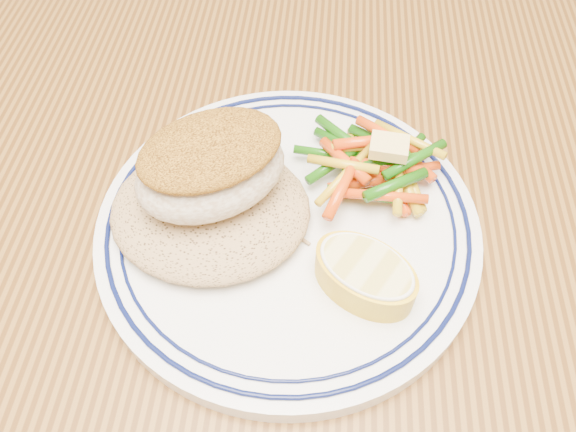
% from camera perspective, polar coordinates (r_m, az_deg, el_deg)
% --- Properties ---
extents(dining_table, '(1.50, 0.90, 0.75)m').
position_cam_1_polar(dining_table, '(0.49, -0.52, -3.92)').
color(dining_table, '#533110').
rests_on(dining_table, ground).
extents(plate, '(0.25, 0.25, 0.02)m').
position_cam_1_polar(plate, '(0.37, -0.00, -0.95)').
color(plate, white).
rests_on(plate, dining_table).
extents(rice_pilaf, '(0.13, 0.11, 0.02)m').
position_cam_1_polar(rice_pilaf, '(0.36, -7.93, 0.95)').
color(rice_pilaf, '#A07E50').
rests_on(rice_pilaf, plate).
extents(fish_fillet, '(0.12, 0.11, 0.05)m').
position_cam_1_polar(fish_fillet, '(0.35, -7.85, 5.06)').
color(fish_fillet, beige).
rests_on(fish_fillet, rice_pilaf).
extents(vegetable_pile, '(0.10, 0.09, 0.03)m').
position_cam_1_polar(vegetable_pile, '(0.39, 9.01, 5.30)').
color(vegetable_pile, '#E1420B').
rests_on(vegetable_pile, plate).
extents(butter_pat, '(0.03, 0.02, 0.01)m').
position_cam_1_polar(butter_pat, '(0.37, 10.24, 6.93)').
color(butter_pat, '#F2D376').
rests_on(butter_pat, vegetable_pile).
extents(lemon_wedge, '(0.08, 0.08, 0.03)m').
position_cam_1_polar(lemon_wedge, '(0.33, 7.82, -5.88)').
color(lemon_wedge, yellow).
rests_on(lemon_wedge, plate).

